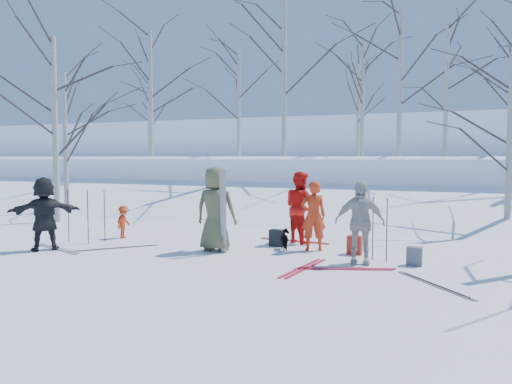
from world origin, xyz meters
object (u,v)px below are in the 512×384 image
at_px(skier_grey_west, 44,214).
at_px(skier_red_seated, 124,222).
at_px(backpack_grey, 414,256).
at_px(skier_cream_east, 360,222).
at_px(skier_olive_center, 216,209).
at_px(backpack_red, 355,245).
at_px(backpack_dark, 277,238).
at_px(dog, 286,239).
at_px(skier_redor_behind, 300,207).
at_px(skier_red_north, 313,216).

bearing_deg(skier_grey_west, skier_red_seated, -151.82).
bearing_deg(skier_grey_west, backpack_grey, 145.02).
bearing_deg(skier_cream_east, skier_olive_center, 165.88).
distance_m(skier_grey_west, backpack_red, 7.20).
distance_m(skier_red_seated, backpack_dark, 4.25).
distance_m(skier_red_seated, skier_cream_east, 6.54).
relative_size(skier_cream_east, backpack_grey, 4.49).
bearing_deg(backpack_dark, dog, -44.26).
xyz_separation_m(skier_red_seated, backpack_grey, (7.53, -0.54, -0.25)).
xyz_separation_m(skier_redor_behind, backpack_dark, (-0.38, -0.67, -0.71)).
height_order(backpack_red, backpack_dark, backpack_red).
relative_size(skier_red_north, backpack_grey, 4.28).
bearing_deg(skier_redor_behind, backpack_dark, 94.03).
distance_m(skier_grey_west, dog, 5.69).
xyz_separation_m(skier_red_seated, skier_cream_east, (6.48, -0.80, 0.41)).
xyz_separation_m(skier_red_seated, skier_grey_west, (-0.60, -2.14, 0.42)).
height_order(skier_red_north, skier_grey_west, skier_grey_west).
bearing_deg(backpack_dark, skier_cream_east, -29.30).
xyz_separation_m(skier_olive_center, backpack_dark, (1.09, 1.14, -0.78)).
xyz_separation_m(backpack_red, backpack_grey, (1.34, -0.69, -0.02)).
bearing_deg(skier_red_north, skier_olive_center, -0.40).
bearing_deg(backpack_red, skier_redor_behind, 148.41).
xyz_separation_m(skier_cream_east, skier_grey_west, (-7.08, -1.34, 0.01)).
xyz_separation_m(dog, backpack_red, (1.61, 0.04, -0.03)).
height_order(skier_redor_behind, backpack_grey, skier_redor_behind).
bearing_deg(backpack_grey, skier_grey_west, -168.92).
bearing_deg(dog, skier_red_north, 162.71).
bearing_deg(skier_red_seated, skier_olive_center, -109.29).
height_order(skier_grey_west, dog, skier_grey_west).
bearing_deg(backpack_red, skier_red_seated, -178.61).
relative_size(skier_olive_center, skier_cream_east, 1.15).
bearing_deg(backpack_grey, backpack_dark, 163.03).
distance_m(dog, backpack_grey, 3.02).
bearing_deg(backpack_dark, backpack_red, -9.13).
bearing_deg(skier_olive_center, skier_red_seated, -16.90).
bearing_deg(dog, backpack_red, 150.11).
bearing_deg(backpack_red, skier_red_north, 173.47).
bearing_deg(skier_olive_center, skier_cream_east, 173.20).
bearing_deg(skier_red_seated, skier_grey_west, 157.15).
bearing_deg(skier_redor_behind, skier_cream_east, 167.72).
height_order(skier_red_north, backpack_dark, skier_red_north).
distance_m(skier_red_seated, backpack_red, 6.20).
distance_m(skier_cream_east, backpack_red, 1.18).
height_order(skier_redor_behind, backpack_dark, skier_redor_behind).
xyz_separation_m(skier_olive_center, skier_redor_behind, (1.47, 1.81, -0.07)).
xyz_separation_m(skier_redor_behind, skier_grey_west, (-5.20, -3.27, -0.05)).
relative_size(backpack_red, backpack_grey, 1.11).
distance_m(skier_cream_east, dog, 2.19).
bearing_deg(backpack_red, skier_olive_center, -164.89).
distance_m(skier_red_north, backpack_red, 1.17).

